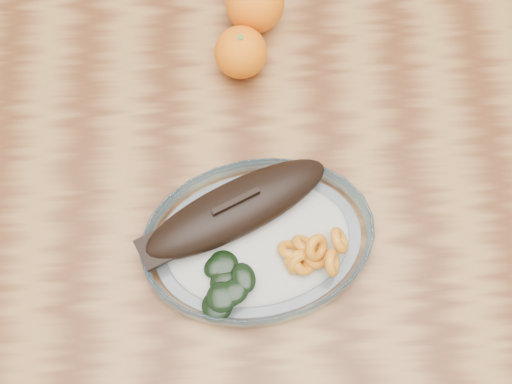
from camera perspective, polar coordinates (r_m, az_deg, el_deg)
The scene contains 5 objects.
ground at distance 1.52m, azimuth -0.40°, elevation -10.00°, with size 3.00×3.00×0.00m, color slate.
dining_table at distance 0.89m, azimuth -0.67°, elevation -2.04°, with size 1.20×0.80×0.75m.
plated_meal at distance 0.76m, azimuth 0.08°, elevation -4.15°, with size 0.57×0.57×0.08m.
orange_left at distance 0.85m, azimuth -1.36°, elevation 12.29°, with size 0.07×0.07×0.07m, color orange.
orange_right at distance 0.89m, azimuth -0.10°, elevation 16.39°, with size 0.08×0.08×0.08m, color orange.
Camera 1 is at (-0.00, -0.29, 1.50)m, focal length 45.00 mm.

